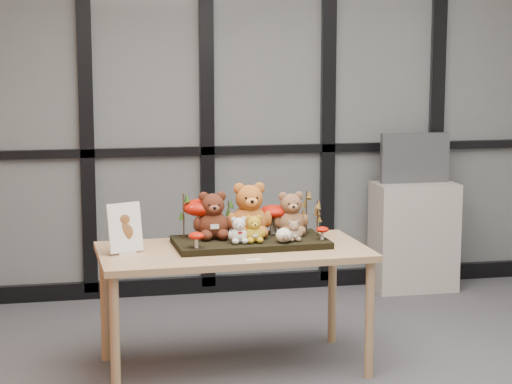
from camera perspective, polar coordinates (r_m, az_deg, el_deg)
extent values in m
plane|color=beige|center=(6.76, 0.70, 5.63)|extent=(5.00, 0.00, 5.00)
cube|color=#2D383F|center=(6.73, 0.76, 5.62)|extent=(4.90, 0.02, 2.70)
cube|color=black|center=(6.94, 0.73, -5.50)|extent=(4.90, 0.06, 0.12)
cube|color=black|center=(6.76, 0.75, 2.66)|extent=(4.90, 0.06, 0.06)
cube|color=black|center=(6.57, -10.43, 5.39)|extent=(0.10, 0.06, 2.70)
cube|color=black|center=(6.65, -3.05, 5.57)|extent=(0.10, 0.06, 2.70)
cube|color=black|center=(6.84, 4.46, 5.65)|extent=(0.10, 0.06, 2.70)
cube|color=black|center=(7.12, 11.08, 5.64)|extent=(0.10, 0.06, 2.70)
cube|color=tan|center=(5.12, -1.41, -3.70)|extent=(1.50, 0.79, 0.04)
cylinder|color=tan|center=(4.80, -8.67, -8.91)|extent=(0.05, 0.05, 0.65)
cylinder|color=tan|center=(5.41, -9.29, -6.88)|extent=(0.05, 0.05, 0.65)
cylinder|color=tan|center=(5.10, 7.01, -7.81)|extent=(0.05, 0.05, 0.65)
cylinder|color=tan|center=(5.68, 4.72, -6.04)|extent=(0.05, 0.05, 0.65)
cube|color=black|center=(5.19, -0.35, -3.11)|extent=(0.86, 0.45, 0.04)
cube|color=silver|center=(5.04, -8.03, -3.71)|extent=(0.12, 0.09, 0.01)
cube|color=white|center=(5.01, -8.07, -2.18)|extent=(0.20, 0.12, 0.26)
ellipsoid|color=brown|center=(5.01, -8.06, -2.45)|extent=(0.08, 0.01, 0.10)
ellipsoid|color=brown|center=(5.00, -8.07, -1.68)|extent=(0.05, 0.01, 0.05)
cube|color=white|center=(4.84, -0.13, -4.18)|extent=(0.08, 0.03, 0.00)
cube|color=#AFA79C|center=(6.96, 9.68, -2.71)|extent=(0.60, 0.35, 0.80)
cube|color=#47494E|center=(6.89, 9.74, 2.08)|extent=(0.52, 0.05, 0.37)
cube|color=black|center=(6.87, 9.82, 2.05)|extent=(0.45, 0.00, 0.30)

